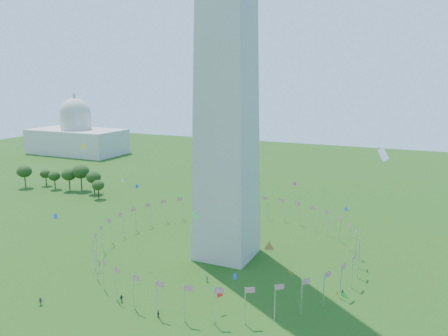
{
  "coord_description": "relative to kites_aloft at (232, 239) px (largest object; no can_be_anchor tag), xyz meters",
  "views": [
    {
      "loc": [
        52.74,
        -68.52,
        54.5
      ],
      "look_at": [
        5.89,
        35.0,
        31.32
      ],
      "focal_mm": 35.0,
      "sensor_mm": 36.0,
      "label": 1
    }
  ],
  "objects": [
    {
      "name": "flag_ring",
      "position": [
        -14.14,
        28.34,
        -12.8
      ],
      "size": [
        80.24,
        80.24,
        9.0
      ],
      "color": "silver",
      "rests_on": "ground"
    },
    {
      "name": "capitol_building",
      "position": [
        -194.14,
        158.34,
        5.7
      ],
      "size": [
        70.0,
        35.0,
        46.0
      ],
      "primitive_type": null,
      "color": "beige",
      "rests_on": "ground"
    },
    {
      "name": "crowd",
      "position": [
        -11.79,
        -20.66,
        -16.41
      ],
      "size": [
        90.87,
        65.66,
        2.0
      ],
      "color": "#1E2946",
      "rests_on": "ground"
    },
    {
      "name": "tree_line_west",
      "position": [
        -119.37,
        69.67,
        -11.76
      ],
      "size": [
        54.86,
        15.74,
        13.0
      ],
      "color": "#2C4F1A",
      "rests_on": "ground"
    },
    {
      "name": "kites_aloft",
      "position": [
        0.0,
        0.0,
        0.0
      ],
      "size": [
        116.15,
        50.41,
        40.61
      ],
      "color": "green",
      "rests_on": "ground"
    }
  ]
}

